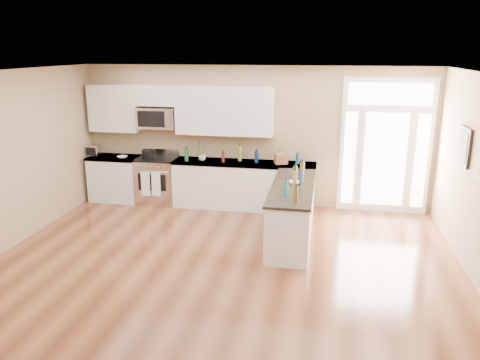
% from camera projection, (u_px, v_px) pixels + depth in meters
% --- Properties ---
extents(ground, '(8.00, 8.00, 0.00)m').
position_uv_depth(ground, '(205.00, 300.00, 5.99)').
color(ground, '#5D301A').
extents(room_shell, '(8.00, 8.00, 8.00)m').
position_uv_depth(room_shell, '(202.00, 172.00, 5.53)').
color(room_shell, tan).
rests_on(room_shell, ground).
extents(back_cabinet_left, '(1.10, 0.66, 0.94)m').
position_uv_depth(back_cabinet_left, '(117.00, 180.00, 9.87)').
color(back_cabinet_left, silver).
rests_on(back_cabinet_left, ground).
extents(back_cabinet_right, '(2.85, 0.66, 0.94)m').
position_uv_depth(back_cabinet_right, '(244.00, 186.00, 9.39)').
color(back_cabinet_right, silver).
rests_on(back_cabinet_right, ground).
extents(peninsula_cabinet, '(0.69, 2.32, 0.94)m').
position_uv_depth(peninsula_cabinet, '(292.00, 214.00, 7.83)').
color(peninsula_cabinet, silver).
rests_on(peninsula_cabinet, ground).
extents(upper_cabinet_left, '(1.04, 0.33, 0.95)m').
position_uv_depth(upper_cabinet_left, '(115.00, 108.00, 9.60)').
color(upper_cabinet_left, silver).
rests_on(upper_cabinet_left, room_shell).
extents(upper_cabinet_right, '(1.94, 0.33, 0.95)m').
position_uv_depth(upper_cabinet_right, '(224.00, 111.00, 9.19)').
color(upper_cabinet_right, silver).
rests_on(upper_cabinet_right, room_shell).
extents(upper_cabinet_short, '(0.82, 0.33, 0.40)m').
position_uv_depth(upper_cabinet_short, '(157.00, 96.00, 9.36)').
color(upper_cabinet_short, silver).
rests_on(upper_cabinet_short, room_shell).
extents(microwave, '(0.78, 0.41, 0.42)m').
position_uv_depth(microwave, '(157.00, 118.00, 9.45)').
color(microwave, silver).
rests_on(microwave, room_shell).
extents(entry_door, '(1.70, 0.10, 2.60)m').
position_uv_depth(entry_door, '(385.00, 147.00, 8.93)').
color(entry_door, white).
rests_on(entry_door, ground).
extents(wall_art_near, '(0.05, 0.58, 0.58)m').
position_uv_depth(wall_art_near, '(464.00, 146.00, 7.00)').
color(wall_art_near, black).
rests_on(wall_art_near, room_shell).
extents(kitchen_range, '(0.80, 0.71, 1.08)m').
position_uv_depth(kitchen_range, '(158.00, 180.00, 9.70)').
color(kitchen_range, silver).
rests_on(kitchen_range, ground).
extents(stockpot, '(0.31, 0.31, 0.19)m').
position_uv_depth(stockpot, '(148.00, 154.00, 9.51)').
color(stockpot, black).
rests_on(stockpot, kitchen_range).
extents(toaster_oven, '(0.27, 0.21, 0.23)m').
position_uv_depth(toaster_oven, '(93.00, 150.00, 9.77)').
color(toaster_oven, silver).
rests_on(toaster_oven, back_cabinet_left).
extents(cardboard_box, '(0.28, 0.25, 0.20)m').
position_uv_depth(cardboard_box, '(281.00, 159.00, 9.11)').
color(cardboard_box, brown).
rests_on(cardboard_box, back_cabinet_right).
extents(bowl_left, '(0.25, 0.25, 0.05)m').
position_uv_depth(bowl_left, '(122.00, 157.00, 9.57)').
color(bowl_left, white).
rests_on(bowl_left, back_cabinet_left).
extents(bowl_peninsula, '(0.19, 0.19, 0.05)m').
position_uv_depth(bowl_peninsula, '(294.00, 183.00, 7.76)').
color(bowl_peninsula, white).
rests_on(bowl_peninsula, peninsula_cabinet).
extents(cup_counter, '(0.17, 0.17, 0.10)m').
position_uv_depth(cup_counter, '(202.00, 158.00, 9.38)').
color(cup_counter, white).
rests_on(cup_counter, back_cabinet_right).
extents(counter_bottles, '(2.41, 2.46, 0.32)m').
position_uv_depth(counter_bottles, '(260.00, 164.00, 8.55)').
color(counter_bottles, '#19591E').
rests_on(counter_bottles, back_cabinet_right).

